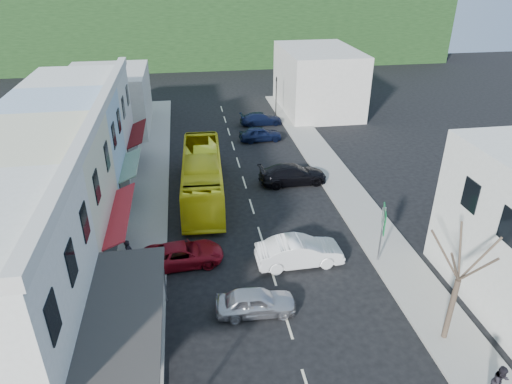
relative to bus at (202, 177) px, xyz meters
The scene contains 19 objects.
ground 10.85m from the bus, 71.70° to the right, with size 120.00×120.00×0.00m, color black.
sidewalk_left 4.39m from the bus, behind, with size 3.00×52.00×0.15m, color gray.
sidewalk_right 10.97m from the bus, ahead, with size 3.00×52.00×0.15m, color gray.
shopfront_row 10.78m from the bus, 150.33° to the right, with size 8.25×30.00×8.00m.
distant_block_left 18.94m from the bus, 117.18° to the left, with size 8.00×10.00×6.00m, color #B7B2A8.
distant_block_right 24.55m from the bus, 54.03° to the left, with size 8.00×12.00×7.00m, color #B7B2A8.
hillside 55.17m from the bus, 88.00° to the left, with size 80.00×26.00×14.00m.
bus is the anchor object (origin of this frame).
car_silver 13.37m from the bus, 81.70° to the right, with size 1.80×4.40×1.40m, color silver.
car_white 10.80m from the bus, 61.77° to the right, with size 1.80×4.40×1.40m, color silver.
car_red 8.60m from the bus, 100.97° to the right, with size 1.90×4.60×1.40m, color maroon.
car_black_near 7.29m from the bus, ahead, with size 1.84×4.50×1.40m, color black.
car_navy_mid 12.44m from the bus, 60.05° to the left, with size 1.80×4.40×1.40m, color black.
car_navy_far 17.05m from the bus, 65.53° to the left, with size 1.84×4.50×1.40m, color black.
pedestrian_left 9.61m from the bus, 119.19° to the right, with size 0.60×0.40×1.70m, color black.
pedestrian_right 22.59m from the bus, 61.39° to the right, with size 0.70×0.44×1.70m, color black.
direction_sign 14.03m from the bus, 45.84° to the right, with size 0.74×1.64×3.72m, color #086028, non-canonical shape.
street_tree 19.55m from the bus, 57.44° to the right, with size 2.76×2.76×7.01m, color #382A20, non-canonical shape.
traffic_signal 20.23m from the bus, 63.03° to the left, with size 0.56×0.95×4.48m, color black, non-canonical shape.
Camera 1 is at (-4.23, -20.62, 16.21)m, focal length 32.00 mm.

